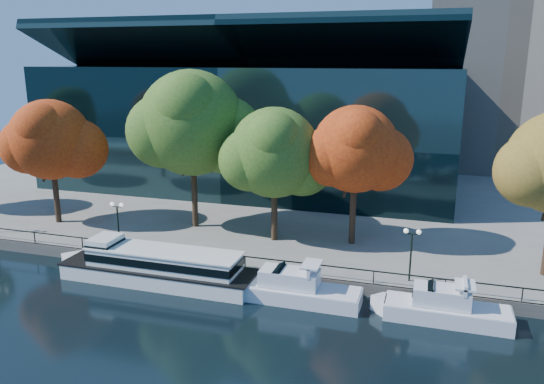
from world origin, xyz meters
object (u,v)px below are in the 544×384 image
(tour_boat, at_px, (153,265))
(tree_4, at_px, (357,151))
(tree_2, at_px, (194,125))
(cruiser_far, at_px, (441,307))
(lamp_2, at_px, (412,243))
(tree_1, at_px, (52,142))
(lamp_1, at_px, (117,214))
(cruiser_near, at_px, (290,288))
(tree_3, at_px, (276,155))

(tour_boat, bearing_deg, tree_4, 36.82)
(tree_4, bearing_deg, tree_2, 178.53)
(tour_boat, xyz_separation_m, cruiser_far, (21.53, -0.06, -0.43))
(tour_boat, height_order, tree_4, tree_4)
(cruiser_far, relative_size, lamp_2, 2.27)
(tree_1, bearing_deg, lamp_1, -24.76)
(cruiser_far, bearing_deg, tree_4, 125.26)
(tree_2, distance_m, lamp_1, 10.83)
(cruiser_near, relative_size, tree_4, 0.85)
(cruiser_near, height_order, lamp_1, lamp_1)
(cruiser_far, bearing_deg, tree_3, 146.61)
(tree_1, bearing_deg, tree_4, 4.63)
(tour_boat, height_order, cruiser_near, tour_boat)
(tour_boat, relative_size, cruiser_far, 1.87)
(tree_1, xyz_separation_m, tree_3, (22.34, 1.24, -0.32))
(cruiser_near, bearing_deg, tour_boat, 179.57)
(tour_boat, distance_m, tree_1, 18.89)
(cruiser_near, height_order, lamp_2, lamp_2)
(cruiser_near, height_order, tree_4, tree_4)
(lamp_2, bearing_deg, tree_1, 172.51)
(tree_2, height_order, tree_3, tree_2)
(tree_3, height_order, tree_4, tree_4)
(tree_4, bearing_deg, cruiser_near, -105.50)
(lamp_1, bearing_deg, tree_3, 24.69)
(tree_3, relative_size, lamp_2, 2.98)
(tree_4, height_order, lamp_2, tree_4)
(cruiser_near, bearing_deg, tree_4, 74.50)
(cruiser_near, distance_m, lamp_1, 17.15)
(tree_3, distance_m, lamp_1, 14.63)
(tree_1, distance_m, tree_3, 22.38)
(cruiser_far, distance_m, lamp_2, 5.29)
(tour_boat, height_order, lamp_1, lamp_1)
(tour_boat, xyz_separation_m, tree_3, (7.18, 9.39, 7.46))
(tree_4, xyz_separation_m, lamp_2, (5.20, -6.89, -5.34))
(tree_2, bearing_deg, tree_1, -168.71)
(tree_1, relative_size, lamp_2, 3.04)
(cruiser_near, height_order, tree_3, tree_3)
(cruiser_near, xyz_separation_m, tree_2, (-12.43, 10.99, 9.97))
(cruiser_near, distance_m, tree_4, 13.83)
(cruiser_near, bearing_deg, tree_3, 112.50)
(tour_boat, relative_size, lamp_1, 4.24)
(tree_4, relative_size, lamp_1, 3.04)
(cruiser_far, height_order, lamp_2, lamp_2)
(tree_4, bearing_deg, cruiser_far, -54.74)
(cruiser_far, height_order, tree_2, tree_2)
(tree_4, bearing_deg, lamp_1, -160.45)
(tree_2, distance_m, tree_4, 15.46)
(cruiser_far, height_order, tree_1, tree_1)
(lamp_1, bearing_deg, lamp_2, 0.00)
(cruiser_far, xyz_separation_m, tree_1, (-36.69, 8.21, 8.21))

